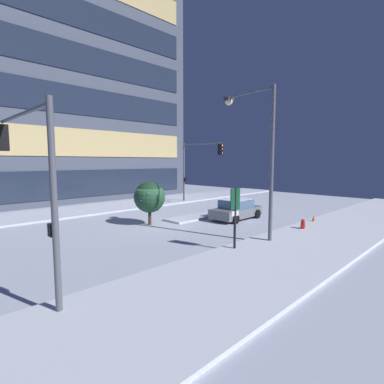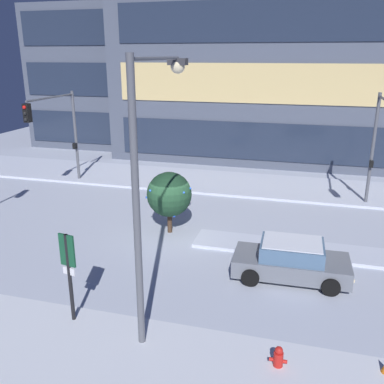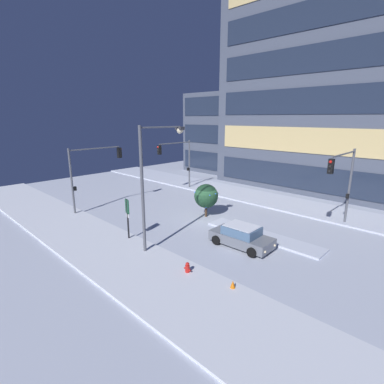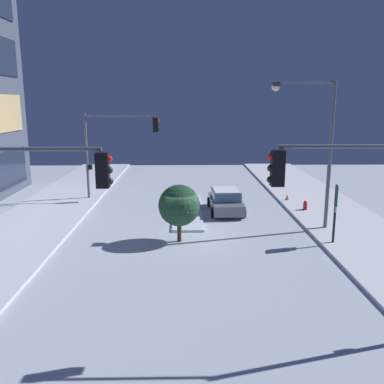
{
  "view_description": "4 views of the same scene",
  "coord_description": "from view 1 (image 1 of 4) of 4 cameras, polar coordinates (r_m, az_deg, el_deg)",
  "views": [
    {
      "loc": [
        -12.0,
        -15.49,
        4.29
      ],
      "look_at": [
        1.46,
        -1.85,
        2.3
      ],
      "focal_mm": 27.58,
      "sensor_mm": 36.0,
      "label": 1
    },
    {
      "loc": [
        5.78,
        -17.2,
        8.09
      ],
      "look_at": [
        1.49,
        -1.56,
        2.82
      ],
      "focal_mm": 39.66,
      "sensor_mm": 36.0,
      "label": 2
    },
    {
      "loc": [
        15.86,
        -17.94,
        8.59
      ],
      "look_at": [
        -0.36,
        -1.06,
        2.53
      ],
      "focal_mm": 27.1,
      "sensor_mm": 36.0,
      "label": 3
    },
    {
      "loc": [
        -20.36,
        0.29,
        6.98
      ],
      "look_at": [
        1.98,
        -0.13,
        2.11
      ],
      "focal_mm": 38.71,
      "sensor_mm": 36.0,
      "label": 4
    }
  ],
  "objects": [
    {
      "name": "office_tower_main",
      "position": [
        38.92,
        -22.33,
        17.4
      ],
      "size": [
        24.47,
        12.27,
        24.64
      ],
      "color": "#4C5466",
      "rests_on": "ground"
    },
    {
      "name": "median_strip",
      "position": [
        24.01,
        4.04,
        -4.21
      ],
      "size": [
        9.0,
        1.8,
        0.14
      ],
      "primitive_type": "cube",
      "color": "silver",
      "rests_on": "ground"
    },
    {
      "name": "fire_hydrant",
      "position": [
        19.64,
        20.65,
        -6.03
      ],
      "size": [
        0.48,
        0.26,
        0.73
      ],
      "color": "red",
      "rests_on": "ground"
    },
    {
      "name": "ground",
      "position": [
        20.06,
        -6.75,
        -6.46
      ],
      "size": [
        52.0,
        52.0,
        0.0
      ],
      "primitive_type": "plane",
      "color": "silver"
    },
    {
      "name": "street_lamp_arched",
      "position": [
        16.32,
        12.69,
        9.3
      ],
      "size": [
        0.61,
        3.36,
        8.14
      ],
      "rotation": [
        0.0,
        0.0,
        1.49
      ],
      "color": "#565960",
      "rests_on": "ground"
    },
    {
      "name": "traffic_light_corner_far_right",
      "position": [
        29.72,
        1.13,
        5.96
      ],
      "size": [
        0.32,
        5.34,
        6.21
      ],
      "rotation": [
        0.0,
        0.0,
        -1.57
      ],
      "color": "#565960",
      "rests_on": "ground"
    },
    {
      "name": "curb_strip_far",
      "position": [
        27.68,
        -18.41,
        -3.15
      ],
      "size": [
        52.0,
        5.2,
        0.14
      ],
      "primitive_type": "cube",
      "color": "silver",
      "rests_on": "ground"
    },
    {
      "name": "parking_info_sign",
      "position": [
        14.14,
        8.32,
        -3.66
      ],
      "size": [
        0.55,
        0.16,
        3.04
      ],
      "rotation": [
        0.0,
        0.0,
        1.38
      ],
      "color": "black",
      "rests_on": "ground"
    },
    {
      "name": "curb_strip_near",
      "position": [
        14.24,
        16.83,
        -11.57
      ],
      "size": [
        52.0,
        5.2,
        0.14
      ],
      "primitive_type": "cube",
      "color": "silver",
      "rests_on": "ground"
    },
    {
      "name": "construction_cone",
      "position": [
        22.34,
        22.48,
        -4.88
      ],
      "size": [
        0.36,
        0.36,
        0.55
      ],
      "primitive_type": "cone",
      "color": "orange",
      "rests_on": "ground"
    },
    {
      "name": "traffic_light_corner_near_left",
      "position": [
        10.69,
        -29.13,
        4.55
      ],
      "size": [
        0.32,
        5.38,
        5.99
      ],
      "rotation": [
        0.0,
        0.0,
        1.57
      ],
      "color": "#565960",
      "rests_on": "ground"
    },
    {
      "name": "car_near",
      "position": [
        22.23,
        8.55,
        -3.4
      ],
      "size": [
        4.41,
        2.21,
        1.49
      ],
      "rotation": [
        0.0,
        0.0,
        0.03
      ],
      "color": "slate",
      "rests_on": "ground"
    },
    {
      "name": "decorated_tree_median",
      "position": [
        20.07,
        -8.23,
        -1.0
      ],
      "size": [
        2.1,
        2.1,
        2.95
      ],
      "color": "#473323",
      "rests_on": "ground"
    }
  ]
}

